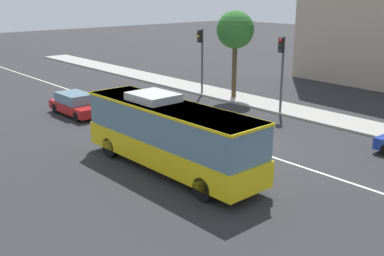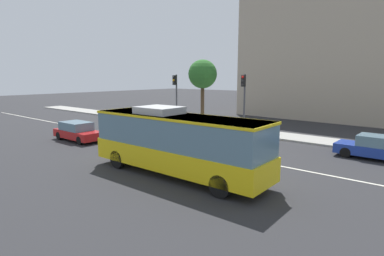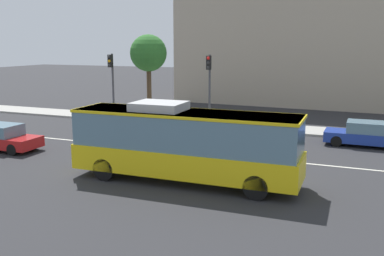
{
  "view_description": "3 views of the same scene",
  "coord_description": "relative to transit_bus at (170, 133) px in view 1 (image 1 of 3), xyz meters",
  "views": [
    {
      "loc": [
        15.7,
        -17.37,
        8.0
      ],
      "look_at": [
        -1.03,
        -2.72,
        1.39
      ],
      "focal_mm": 43.18,
      "sensor_mm": 36.0,
      "label": 1
    },
    {
      "loc": [
        10.34,
        -16.21,
        5.02
      ],
      "look_at": [
        -0.8,
        -2.8,
        2.11
      ],
      "focal_mm": 28.99,
      "sensor_mm": 36.0,
      "label": 2
    },
    {
      "loc": [
        6.99,
        -21.67,
        5.96
      ],
      "look_at": [
        -0.35,
        -3.3,
        2.08
      ],
      "focal_mm": 40.43,
      "sensor_mm": 36.0,
      "label": 3
    }
  ],
  "objects": [
    {
      "name": "street_tree_kerbside_left",
      "position": [
        -8.41,
        12.99,
        3.36
      ],
      "size": [
        2.81,
        2.81,
        6.65
      ],
      "color": "#4C3823",
      "rests_on": "ground_plane"
    },
    {
      "name": "lane_centre_line",
      "position": [
        0.06,
        4.92,
        -1.8
      ],
      "size": [
        76.0,
        0.16,
        0.01
      ],
      "primitive_type": "cube",
      "color": "silver",
      "rests_on": "ground_plane"
    },
    {
      "name": "traffic_light_near_corner",
      "position": [
        -3.09,
        11.85,
        1.75
      ],
      "size": [
        0.34,
        0.62,
        5.2
      ],
      "rotation": [
        0.0,
        0.0,
        -1.49
      ],
      "color": "#47474C",
      "rests_on": "ground_plane"
    },
    {
      "name": "traffic_light_mid_block",
      "position": [
        -11.1,
        11.98,
        1.75
      ],
      "size": [
        0.33,
        0.62,
        5.2
      ],
      "rotation": [
        0.0,
        0.0,
        -1.55
      ],
      "color": "#47474C",
      "rests_on": "ground_plane"
    },
    {
      "name": "sedan_red",
      "position": [
        -11.97,
        1.48,
        -1.09
      ],
      "size": [
        4.52,
        1.86,
        1.46
      ],
      "rotation": [
        0.0,
        0.0,
        0.01
      ],
      "color": "#B21919",
      "rests_on": "ground_plane"
    },
    {
      "name": "transit_bus",
      "position": [
        0.0,
        0.0,
        0.0
      ],
      "size": [
        10.03,
        2.63,
        3.46
      ],
      "rotation": [
        0.0,
        0.0,
        0.01
      ],
      "color": "yellow",
      "rests_on": "ground_plane"
    },
    {
      "name": "ground_plane",
      "position": [
        0.06,
        4.92,
        -1.81
      ],
      "size": [
        160.0,
        160.0,
        0.0
      ],
      "primitive_type": "plane",
      "color": "#28282B"
    },
    {
      "name": "sidewalk_kerb",
      "position": [
        0.06,
        13.2,
        -1.74
      ],
      "size": [
        80.0,
        2.91,
        0.14
      ],
      "primitive_type": "cube",
      "color": "#9E9B93",
      "rests_on": "ground_plane"
    }
  ]
}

